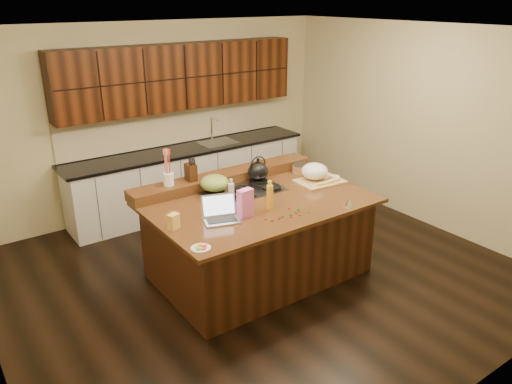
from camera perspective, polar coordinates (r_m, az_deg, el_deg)
room at (r=5.32m, az=0.31°, el=3.34°), size 5.52×5.02×2.72m
island at (r=5.66m, az=0.29°, el=-5.20°), size 2.40×1.60×0.92m
back_ledge at (r=6.00m, az=-3.60°, el=1.69°), size 2.40×0.30×0.12m
cooktop at (r=5.70m, az=-1.46°, el=0.15°), size 0.92×0.52×0.05m
back_counter at (r=7.40m, az=-7.92°, el=5.44°), size 3.70×0.66×2.40m
kettle at (r=5.91m, az=0.24°, el=2.40°), size 0.25×0.25×0.22m
green_bowl at (r=5.61m, az=-4.75°, el=1.04°), size 0.42×0.42×0.18m
laptop at (r=5.00m, az=-4.11°, el=-2.44°), size 0.42×0.37×0.24m
oil_bottle at (r=5.19m, az=1.59°, el=-0.64°), size 0.07×0.07×0.27m
vinegar_bottle at (r=5.30m, az=-2.84°, el=-0.29°), size 0.08×0.08×0.25m
wooden_tray at (r=6.04m, az=6.87°, el=2.11°), size 0.58×0.46×0.22m
ramekin_a at (r=6.16m, az=9.05°, el=1.63°), size 0.12×0.12×0.04m
ramekin_b at (r=6.27m, az=6.91°, el=2.11°), size 0.13×0.13×0.04m
ramekin_c at (r=6.42m, az=6.71°, el=2.58°), size 0.12×0.12×0.04m
strainer_bowl at (r=6.34m, az=5.25°, el=2.63°), size 0.30×0.30×0.09m
kitchen_timer at (r=5.42m, az=10.55°, el=-1.15°), size 0.09×0.09×0.07m
pink_bag at (r=5.01m, az=-1.23°, el=-1.31°), size 0.17×0.11×0.30m
candy_plate at (r=4.48m, az=-6.33°, el=-6.40°), size 0.22×0.22×0.01m
package_box at (r=4.85m, az=-9.40°, el=-3.33°), size 0.13×0.11×0.15m
utensil_crock at (r=5.63m, az=-9.97°, el=1.44°), size 0.14×0.14×0.14m
knife_block at (r=5.73m, az=-7.47°, el=2.26°), size 0.10×0.16×0.19m
gumdrop_0 at (r=5.01m, az=1.13°, el=-3.06°), size 0.02×0.02×0.02m
gumdrop_1 at (r=5.24m, az=4.84°, el=-1.95°), size 0.02×0.02×0.02m
gumdrop_2 at (r=5.05m, az=4.08°, el=-2.88°), size 0.02×0.02×0.02m
gumdrop_3 at (r=5.18m, az=6.10°, el=-2.29°), size 0.02×0.02×0.02m
gumdrop_4 at (r=5.15m, az=4.59°, el=-2.40°), size 0.02×0.02×0.02m
gumdrop_5 at (r=5.12m, az=3.99°, el=-2.55°), size 0.02×0.02×0.02m
gumdrop_6 at (r=4.97m, az=1.91°, el=-3.28°), size 0.02×0.02×0.02m
gumdrop_7 at (r=5.19m, az=4.56°, el=-2.22°), size 0.02×0.02×0.02m
gumdrop_8 at (r=5.25m, az=3.80°, el=-1.88°), size 0.02×0.02×0.02m
gumdrop_9 at (r=5.05m, az=3.03°, el=-2.84°), size 0.02×0.02×0.02m
gumdrop_10 at (r=5.00m, az=1.13°, el=-3.11°), size 0.02×0.02×0.02m
gumdrop_11 at (r=5.20m, az=5.00°, el=-2.19°), size 0.02×0.02×0.02m
gumdrop_12 at (r=5.02m, az=2.64°, el=-3.02°), size 0.02×0.02×0.02m
gumdrop_13 at (r=4.97m, az=1.67°, el=-3.27°), size 0.02×0.02×0.02m
gumdrop_14 at (r=5.11m, az=5.03°, el=-2.62°), size 0.02×0.02×0.02m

